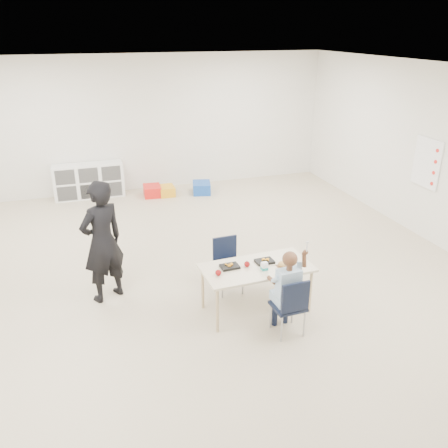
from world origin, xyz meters
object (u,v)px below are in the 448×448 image
object	(u,v)px
child	(289,289)
adult	(102,242)
cubby_shelf	(89,181)
chair_near	(288,305)
table	(256,288)

from	to	relation	value
child	adult	xyz separation A→B (m)	(-1.90, 1.42, 0.22)
cubby_shelf	chair_near	bearing A→B (deg)	-71.36
table	chair_near	world-z (taller)	chair_near
adult	cubby_shelf	bearing A→B (deg)	-118.65
table	child	distance (m)	0.63
table	cubby_shelf	world-z (taller)	cubby_shelf
chair_near	adult	world-z (taller)	adult
table	chair_near	xyz separation A→B (m)	(0.17, -0.55, 0.06)
child	adult	distance (m)	2.39
table	child	size ratio (longest dim) A/B	1.18
chair_near	child	size ratio (longest dim) A/B	0.63
child	adult	size ratio (longest dim) A/B	0.72
cubby_shelf	adult	world-z (taller)	adult
cubby_shelf	adult	distance (m)	4.18
table	chair_near	distance (m)	0.58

